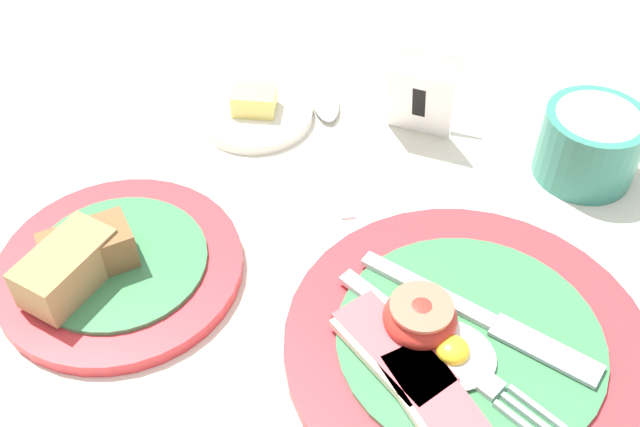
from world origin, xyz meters
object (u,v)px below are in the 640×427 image
object	(u,v)px
breakfast_plate	(461,344)
butter_dish	(255,112)
sugar_cup	(590,143)
bread_plate	(109,265)
number_card	(423,97)
teaspoon_by_saucer	(328,118)

from	to	relation	value
breakfast_plate	butter_dish	xyz separation A→B (m)	(-0.23, 0.21, -0.00)
sugar_cup	butter_dish	bearing A→B (deg)	-177.61
bread_plate	number_card	xyz separation A→B (m)	(0.19, 0.25, 0.02)
butter_dish	sugar_cup	bearing A→B (deg)	2.39
sugar_cup	teaspoon_by_saucer	world-z (taller)	sugar_cup
breakfast_plate	teaspoon_by_saucer	world-z (taller)	breakfast_plate
sugar_cup	breakfast_plate	bearing A→B (deg)	-107.84
teaspoon_by_saucer	bread_plate	bearing A→B (deg)	131.82
bread_plate	teaspoon_by_saucer	bearing A→B (deg)	65.72
bread_plate	number_card	size ratio (longest dim) A/B	2.58
breakfast_plate	teaspoon_by_saucer	xyz separation A→B (m)	(-0.16, 0.22, -0.00)
butter_dish	teaspoon_by_saucer	distance (m)	0.07
sugar_cup	butter_dish	distance (m)	0.30
breakfast_plate	number_card	size ratio (longest dim) A/B	3.56
bread_plate	teaspoon_by_saucer	xyz separation A→B (m)	(0.11, 0.23, -0.01)
sugar_cup	number_card	world-z (taller)	number_card
number_card	sugar_cup	bearing A→B (deg)	-2.81
bread_plate	breakfast_plate	bearing A→B (deg)	2.18
sugar_cup	bread_plate	bearing A→B (deg)	-145.88
breakfast_plate	number_card	distance (m)	0.25
bread_plate	sugar_cup	world-z (taller)	sugar_cup
bread_plate	butter_dish	bearing A→B (deg)	80.43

